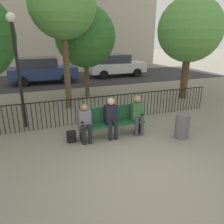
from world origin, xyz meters
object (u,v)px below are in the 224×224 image
Objects in this scene: lamp_post at (16,55)px; parked_car_0 at (42,70)px; seated_person_0 at (85,121)px; park_bench at (111,120)px; tree_0 at (62,5)px; seated_person_2 at (137,113)px; tree_1 at (85,37)px; backpack at (71,137)px; tree_2 at (190,30)px; parked_car_1 at (116,65)px; seated_person_1 at (111,116)px; trash_bin at (182,126)px.

lamp_post is 7.59m from parked_car_0.
park_bench is at bearing 9.20° from seated_person_0.
tree_0 is at bearing -82.54° from parked_car_0.
tree_1 reaches higher than seated_person_2.
seated_person_2 is 0.29× the size of parked_car_0.
backpack is 5.12m from tree_0.
seated_person_2 is at bearing -28.21° from lamp_post.
lamp_post is (-7.33, -1.24, -0.79)m from tree_2.
parked_car_1 is at bearing 55.14° from tree_1.
seated_person_2 is 0.26× the size of tree_2.
trash_bin is at bearing -20.62° from seated_person_1.
lamp_post is 10.34m from parked_car_1.
tree_1 reaches higher than trash_bin.
park_bench is 4.90m from tree_0.
lamp_post is at bearing -97.84° from parked_car_0.
parked_car_1 is at bearing 72.78° from seated_person_2.
tree_0 is (-0.69, 3.46, 3.31)m from seated_person_1.
backpack is 7.36m from tree_2.
tree_1 is at bearing 84.79° from park_bench.
park_bench is 9.13m from parked_car_0.
tree_0 is 2.16m from tree_1.
tree_2 reaches higher than backpack.
parked_car_0 is (-1.91, 4.25, -2.04)m from tree_1.
seated_person_0 is at bearing -85.94° from parked_car_0.
seated_person_2 is at bearing -143.17° from tree_2.
tree_1 is at bearing 105.03° from trash_bin.
trash_bin is at bearing -15.62° from backpack.
parked_car_1 is at bearing 62.23° from backpack.
parked_car_0 is (-1.44, 9.13, 0.14)m from seated_person_1.
seated_person_1 is (-0.05, -0.13, 0.20)m from park_bench.
park_bench is 2.64× the size of trash_bin.
seated_person_0 is 1.65m from seated_person_2.
park_bench is 0.38× the size of tree_0.
backpack is 9.02m from parked_car_0.
lamp_post is at bearing -128.36° from parked_car_1.
seated_person_1 reaches higher than seated_person_2.
lamp_post is (-2.49, 1.65, 1.88)m from park_bench.
parked_car_0 is at bearing 98.94° from seated_person_1.
seated_person_1 reaches higher than seated_person_0.
park_bench is at bearing 170.97° from seated_person_2.
seated_person_2 is (0.86, -0.00, -0.02)m from seated_person_1.
seated_person_0 is 0.27× the size of parked_car_1.
seated_person_1 is 9.25m from parked_car_0.
tree_0 reaches higher than tree_2.
lamp_post reaches higher than park_bench.
parked_car_1 is (-0.99, 6.78, -2.33)m from tree_2.
seated_person_1 is 0.30× the size of parked_car_0.
seated_person_1 is 1.02× the size of seated_person_2.
parked_car_1 is at bearing 79.76° from trash_bin.
trash_bin is (1.99, -0.75, -0.32)m from seated_person_1.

